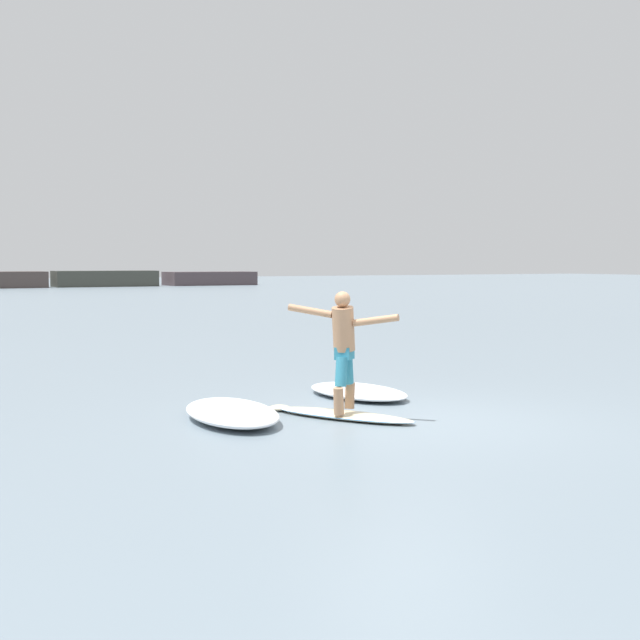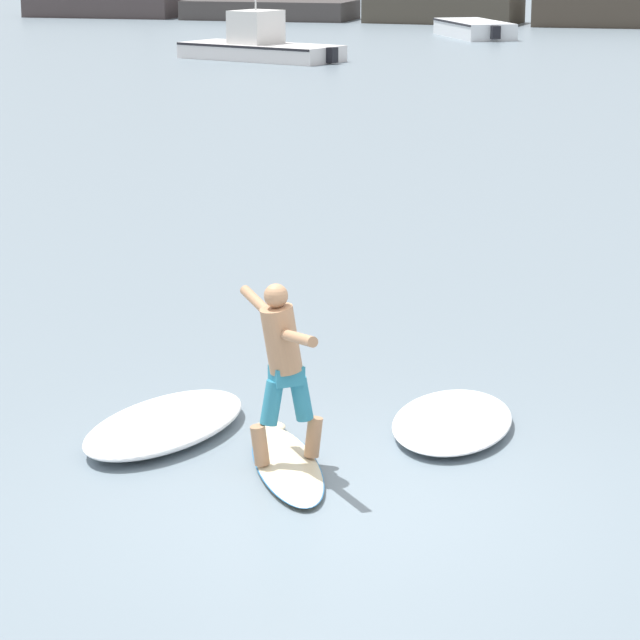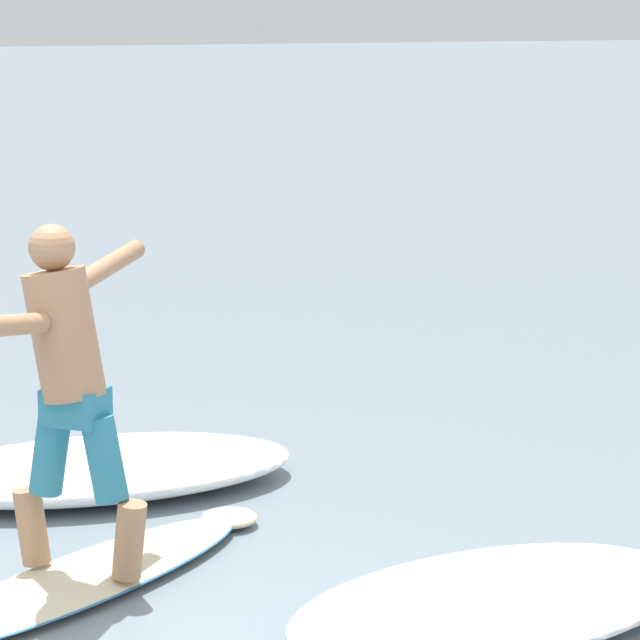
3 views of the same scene
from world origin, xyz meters
name	(u,v)px [view 2 (image 2 of 3)]	position (x,y,z in m)	size (l,w,h in m)	color
ground_plane	(337,500)	(0.00, 0.00, 0.00)	(200.00, 200.00, 0.00)	gray
rock_jetty_breakwater	(593,12)	(-7.13, 62.00, 0.64)	(61.70, 4.90, 5.01)	#443A3A
surfboard	(286,463)	(-0.64, 0.56, 0.04)	(1.45, 2.14, 0.22)	beige
surfer	(283,359)	(-0.65, 0.51, 0.99)	(1.08, 1.14, 1.57)	tan
fishing_boat_near_jetty	(473,28)	(-10.80, 52.76, 0.37)	(4.41, 5.77, 0.68)	white
small_boat_offshore	(258,45)	(-15.47, 39.31, 0.50)	(6.84, 3.85, 2.60)	white
wave_foam_at_tail	(452,421)	(0.48, 2.02, 0.08)	(1.26, 2.04, 0.16)	white
wave_foam_at_nose	(165,424)	(-1.98, 1.04, 0.11)	(1.35, 2.26, 0.22)	white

